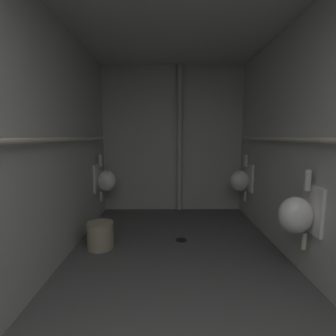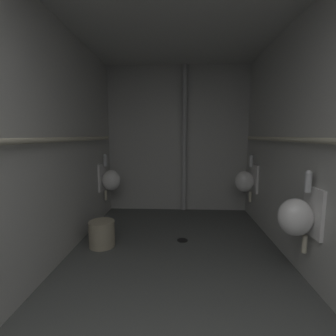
{
  "view_description": "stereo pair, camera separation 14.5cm",
  "coord_description": "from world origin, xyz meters",
  "px_view_note": "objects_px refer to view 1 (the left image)",
  "views": [
    {
      "loc": [
        -0.11,
        0.11,
        1.36
      ],
      "look_at": [
        -0.09,
        2.82,
        0.99
      ],
      "focal_mm": 25.95,
      "sensor_mm": 36.0,
      "label": 1
    },
    {
      "loc": [
        0.03,
        0.11,
        1.36
      ],
      "look_at": [
        -0.09,
        2.82,
        0.99
      ],
      "focal_mm": 25.95,
      "sensor_mm": 36.0,
      "label": 2
    }
  ],
  "objects_px": {
    "floor_drain": "(181,240)",
    "urinal_left_mid": "(105,180)",
    "standpipe_back_wall": "(180,140)",
    "waste_bin": "(100,235)",
    "urinal_right_mid": "(298,214)",
    "urinal_right_far": "(241,180)"
  },
  "relations": [
    {
      "from": "standpipe_back_wall",
      "to": "floor_drain",
      "type": "xyz_separation_m",
      "value": [
        -0.04,
        -1.26,
        -1.28
      ]
    },
    {
      "from": "urinal_right_far",
      "to": "standpipe_back_wall",
      "type": "bearing_deg",
      "value": 155.83
    },
    {
      "from": "urinal_right_far",
      "to": "urinal_left_mid",
      "type": "bearing_deg",
      "value": -179.94
    },
    {
      "from": "urinal_right_far",
      "to": "floor_drain",
      "type": "height_order",
      "value": "urinal_right_far"
    },
    {
      "from": "urinal_right_mid",
      "to": "waste_bin",
      "type": "height_order",
      "value": "urinal_right_mid"
    },
    {
      "from": "urinal_right_far",
      "to": "urinal_right_mid",
      "type": "bearing_deg",
      "value": -90.0
    },
    {
      "from": "urinal_left_mid",
      "to": "standpipe_back_wall",
      "type": "xyz_separation_m",
      "value": [
        1.21,
        0.44,
        0.64
      ]
    },
    {
      "from": "urinal_left_mid",
      "to": "floor_drain",
      "type": "height_order",
      "value": "urinal_left_mid"
    },
    {
      "from": "standpipe_back_wall",
      "to": "floor_drain",
      "type": "height_order",
      "value": "standpipe_back_wall"
    },
    {
      "from": "urinal_right_far",
      "to": "waste_bin",
      "type": "xyz_separation_m",
      "value": [
        -2.0,
        -1.03,
        -0.49
      ]
    },
    {
      "from": "floor_drain",
      "to": "urinal_left_mid",
      "type": "bearing_deg",
      "value": 144.94
    },
    {
      "from": "floor_drain",
      "to": "urinal_right_mid",
      "type": "bearing_deg",
      "value": -40.84
    },
    {
      "from": "waste_bin",
      "to": "urinal_right_mid",
      "type": "bearing_deg",
      "value": -18.47
    },
    {
      "from": "urinal_right_mid",
      "to": "waste_bin",
      "type": "bearing_deg",
      "value": 161.53
    },
    {
      "from": "urinal_left_mid",
      "to": "urinal_right_mid",
      "type": "height_order",
      "value": "same"
    },
    {
      "from": "urinal_right_far",
      "to": "standpipe_back_wall",
      "type": "xyz_separation_m",
      "value": [
        -0.97,
        0.44,
        0.64
      ]
    },
    {
      "from": "floor_drain",
      "to": "waste_bin",
      "type": "xyz_separation_m",
      "value": [
        -0.99,
        -0.2,
        0.15
      ]
    },
    {
      "from": "urinal_left_mid",
      "to": "floor_drain",
      "type": "xyz_separation_m",
      "value": [
        1.17,
        -0.82,
        -0.64
      ]
    },
    {
      "from": "urinal_left_mid",
      "to": "urinal_right_far",
      "type": "bearing_deg",
      "value": 0.06
    },
    {
      "from": "urinal_right_mid",
      "to": "urinal_right_far",
      "type": "distance_m",
      "value": 1.7
    },
    {
      "from": "urinal_right_mid",
      "to": "floor_drain",
      "type": "distance_m",
      "value": 1.48
    },
    {
      "from": "urinal_left_mid",
      "to": "urinal_right_mid",
      "type": "distance_m",
      "value": 2.76
    }
  ]
}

